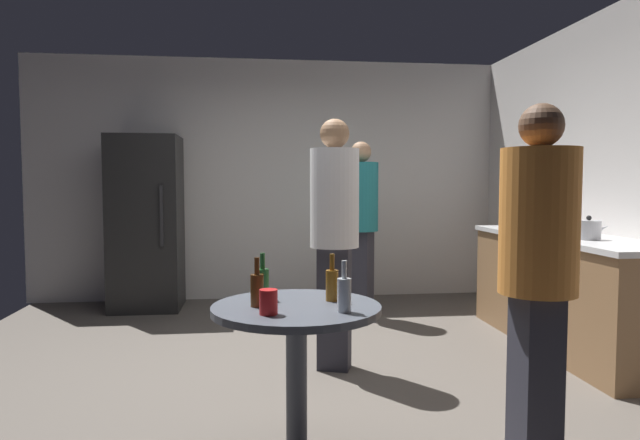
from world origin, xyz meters
TOP-DOWN VIEW (x-y plane):
  - ground_plane at (0.00, 0.00)m, footprint 5.20×5.20m
  - wall_back at (0.00, 2.63)m, footprint 5.32×0.06m
  - refrigerator at (-1.29, 2.20)m, footprint 0.70×0.68m
  - kitchen_counter at (2.28, 0.36)m, footprint 0.64×2.15m
  - kettle at (2.23, 0.01)m, footprint 0.24×0.17m
  - wine_bottle_on_counter at (2.25, 0.52)m, footprint 0.08×0.08m
  - foreground_table at (0.01, -1.18)m, footprint 0.80×0.80m
  - beer_bottle_amber at (0.19, -1.10)m, footprint 0.06×0.06m
  - beer_bottle_brown at (-0.17, -1.19)m, footprint 0.06×0.06m
  - beer_bottle_green at (-0.14, -1.02)m, footprint 0.06×0.06m
  - beer_bottle_clear at (0.21, -1.34)m, footprint 0.06×0.06m
  - plastic_cup_red at (-0.13, -1.35)m, footprint 0.08×0.08m
  - person_in_orange_shirt at (1.06, -1.44)m, footprint 0.35×0.35m
  - person_in_teal_shirt at (0.85, 1.59)m, footprint 0.47×0.47m
  - person_in_white_shirt at (0.37, 0.07)m, footprint 0.43×0.43m

SIDE VIEW (x-z plane):
  - ground_plane at x=0.00m, z-range -0.10..0.00m
  - kitchen_counter at x=2.28m, z-range 0.00..0.90m
  - foreground_table at x=0.01m, z-range 0.26..1.00m
  - plastic_cup_red at x=-0.13m, z-range 0.73..0.85m
  - beer_bottle_amber at x=0.19m, z-range 0.70..0.93m
  - beer_bottle_brown at x=-0.17m, z-range 0.70..0.93m
  - beer_bottle_green at x=-0.14m, z-range 0.70..0.93m
  - beer_bottle_clear at x=0.21m, z-range 0.70..0.93m
  - refrigerator at x=-1.29m, z-range 0.00..1.80m
  - person_in_orange_shirt at x=1.06m, z-range 0.14..1.80m
  - kettle at x=2.23m, z-range 0.88..1.06m
  - person_in_teal_shirt at x=0.85m, z-range 0.15..1.86m
  - wine_bottle_on_counter at x=2.25m, z-range 0.86..1.17m
  - person_in_white_shirt at x=0.37m, z-range 0.15..1.91m
  - wall_back at x=0.00m, z-range 0.00..2.70m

